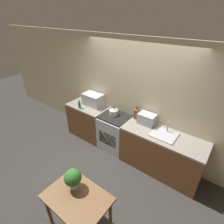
# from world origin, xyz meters

# --- Properties ---
(ground_plane) EXTENTS (16.00, 16.00, 0.00)m
(ground_plane) POSITION_xyz_m (0.00, 0.00, 0.00)
(ground_plane) COLOR #33302D
(wall_back) EXTENTS (10.00, 0.06, 2.60)m
(wall_back) POSITION_xyz_m (0.00, 1.05, 1.30)
(wall_back) COLOR beige
(wall_back) RESTS_ON ground_plane
(counter_left_run) EXTENTS (1.06, 0.62, 0.90)m
(counter_left_run) POSITION_xyz_m (-1.17, 0.71, 0.45)
(counter_left_run) COLOR brown
(counter_left_run) RESTS_ON ground_plane
(counter_right_run) EXTENTS (1.66, 0.62, 0.90)m
(counter_right_run) POSITION_xyz_m (0.87, 0.71, 0.45)
(counter_right_run) COLOR brown
(counter_right_run) RESTS_ON ground_plane
(stove_range) EXTENTS (0.68, 0.62, 0.90)m
(stove_range) POSITION_xyz_m (-0.30, 0.71, 0.45)
(stove_range) COLOR silver
(stove_range) RESTS_ON ground_plane
(kettle) EXTENTS (0.21, 0.21, 0.21)m
(kettle) POSITION_xyz_m (-0.38, 0.75, 0.99)
(kettle) COLOR beige
(kettle) RESTS_ON stove_range
(microwave) EXTENTS (0.50, 0.33, 0.29)m
(microwave) POSITION_xyz_m (-1.09, 0.83, 1.05)
(microwave) COLOR silver
(microwave) RESTS_ON counter_left_run
(bottle) EXTENTS (0.06, 0.06, 0.22)m
(bottle) POSITION_xyz_m (-1.24, 0.50, 0.99)
(bottle) COLOR #1E662D
(bottle) RESTS_ON counter_left_run
(knife_block) EXTENTS (0.09, 0.10, 0.30)m
(knife_block) POSITION_xyz_m (0.14, 0.92, 1.02)
(knife_block) COLOR brown
(knife_block) RESTS_ON counter_right_run
(toaster_oven) EXTENTS (0.36, 0.25, 0.23)m
(toaster_oven) POSITION_xyz_m (0.41, 0.87, 1.02)
(toaster_oven) COLOR #ADAFB5
(toaster_oven) RESTS_ON counter_right_run
(sink_basin) EXTENTS (0.47, 0.41, 0.24)m
(sink_basin) POSITION_xyz_m (0.87, 0.72, 0.92)
(sink_basin) COLOR #ADAFB5
(sink_basin) RESTS_ON counter_right_run
(dining_table) EXTENTS (0.90, 0.64, 0.75)m
(dining_table) POSITION_xyz_m (0.41, -1.15, 0.64)
(dining_table) COLOR brown
(dining_table) RESTS_ON ground_plane
(potted_plant) EXTENTS (0.25, 0.25, 0.32)m
(potted_plant) POSITION_xyz_m (0.26, -1.06, 0.93)
(potted_plant) COLOR beige
(potted_plant) RESTS_ON dining_table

